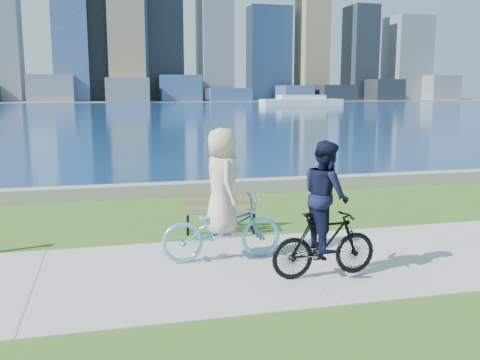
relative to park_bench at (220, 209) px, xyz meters
name	(u,v)px	position (x,y,z in m)	size (l,w,h in m)	color
ground	(295,265)	(0.74, -2.33, -0.47)	(320.00, 320.00, 0.00)	#305817
concrete_path	(295,264)	(0.74, -2.33, -0.46)	(80.00, 3.50, 0.02)	#9B9B96
seawall	(217,187)	(0.74, 3.87, -0.29)	(90.00, 0.50, 0.35)	gray
bay_water	(126,109)	(0.74, 69.67, -0.46)	(320.00, 131.00, 0.01)	navy
far_shore	(117,101)	(0.74, 127.67, -0.41)	(320.00, 30.00, 0.12)	gray
ferry_far	(301,102)	(31.11, 78.64, 0.33)	(14.18, 4.05, 1.92)	silver
park_bench	(220,209)	(0.00, 0.00, 0.00)	(1.54, 0.72, 0.77)	black
cyclist_woman	(222,212)	(-0.35, -1.82, 0.36)	(0.78, 2.04, 2.19)	#5DBDE3
cyclist_man	(325,220)	(0.96, -2.99, 0.42)	(0.64, 1.67, 2.06)	black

